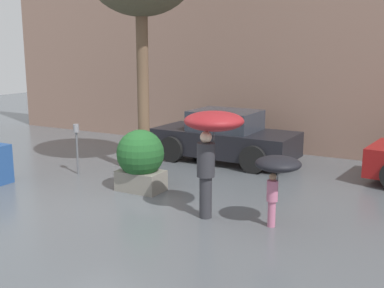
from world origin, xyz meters
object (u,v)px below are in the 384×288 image
object	(u,v)px
parking_meter	(77,138)
person_adult	(212,132)
person_child	(277,168)
planter_box	(140,159)
parked_car_near	(225,138)

from	to	relation	value
parking_meter	person_adult	bearing A→B (deg)	-15.15
person_child	planter_box	bearing A→B (deg)	173.49
person_adult	parking_meter	distance (m)	4.46
parked_car_near	parking_meter	size ratio (longest dim) A/B	3.14
planter_box	person_child	xyz separation A→B (m)	(3.30, -0.68, 0.35)
planter_box	parked_car_near	size ratio (longest dim) A/B	0.34
planter_box	parked_car_near	xyz separation A→B (m)	(0.42, 3.43, -0.06)
parked_car_near	parking_meter	distance (m)	3.99
parked_car_near	parking_meter	bearing A→B (deg)	141.13
planter_box	parking_meter	distance (m)	2.21
person_adult	parking_meter	bearing A→B (deg)	122.70
planter_box	parking_meter	size ratio (longest dim) A/B	1.08
planter_box	parked_car_near	distance (m)	3.45
planter_box	parked_car_near	bearing A→B (deg)	82.99
person_adult	parking_meter	world-z (taller)	person_adult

